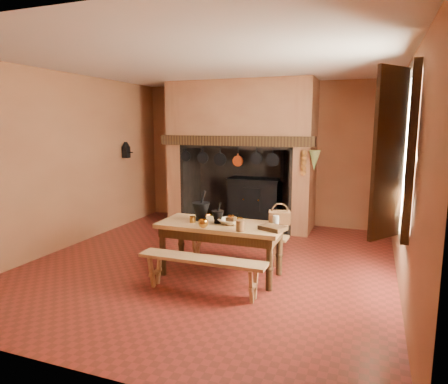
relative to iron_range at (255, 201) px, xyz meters
name	(u,v)px	position (x,y,z in m)	size (l,w,h in m)	color
floor	(211,263)	(0.04, -2.45, -0.48)	(5.50, 5.50, 0.00)	maroon
ceiling	(209,62)	(0.04, -2.45, 2.32)	(5.50, 5.50, 0.00)	silver
back_wall	(262,154)	(0.04, 0.30, 0.92)	(5.00, 0.02, 2.80)	#9A623D
wall_left	(66,161)	(-2.46, -2.45, 0.92)	(0.02, 5.50, 2.80)	#9A623D
wall_right	(407,175)	(2.54, -2.45, 0.92)	(0.02, 5.50, 2.80)	#9A623D
wall_front	(70,202)	(0.04, -5.20, 0.92)	(5.00, 0.02, 2.80)	#9A623D
chimney_breast	(241,134)	(-0.26, -0.14, 1.33)	(2.95, 0.96, 2.80)	#9A623D
iron_range	(255,201)	(0.00, 0.00, 0.00)	(1.12, 0.55, 1.60)	black
hearth_pans	(205,218)	(-1.01, -0.23, -0.39)	(0.51, 0.62, 0.20)	#B77D2A
hanging_pans	(231,159)	(-0.30, -0.64, 0.88)	(1.92, 0.29, 0.27)	black
onion_string	(304,163)	(1.04, -0.66, 0.85)	(0.12, 0.10, 0.46)	#A0511D
herb_bunch	(314,160)	(1.22, -0.66, 0.90)	(0.20, 0.20, 0.35)	brown
window	(397,151)	(2.39, -2.85, 1.22)	(0.39, 1.75, 1.76)	white
wall_coffee_mill	(126,149)	(-2.38, -0.90, 1.03)	(0.23, 0.16, 0.31)	black
work_table	(221,232)	(0.34, -2.81, 0.11)	(1.63, 0.72, 0.71)	tan
bench_front	(202,267)	(0.34, -3.44, -0.16)	(1.56, 0.27, 0.44)	tan
bench_back	(235,240)	(0.34, -2.23, -0.16)	(1.53, 0.27, 0.43)	tan
mortar_large	(201,210)	(0.03, -2.75, 0.36)	(0.24, 0.24, 0.41)	black
mortar_small	(218,216)	(0.30, -2.81, 0.31)	(0.16, 0.16, 0.28)	black
coffee_grinder	(231,220)	(0.49, -2.86, 0.28)	(0.14, 0.11, 0.17)	#342210
brass_mug_a	(193,219)	(-0.02, -2.90, 0.26)	(0.08, 0.08, 0.09)	#B77D2A
brass_mug_b	(240,221)	(0.59, -2.78, 0.27)	(0.08, 0.08, 0.09)	#B77D2A
mixing_bowl	(230,222)	(0.47, -2.81, 0.26)	(0.29, 0.29, 0.07)	beige
stoneware_crock	(240,226)	(0.70, -3.09, 0.29)	(0.11, 0.11, 0.14)	brown
glass_jar	(276,221)	(1.05, -2.70, 0.29)	(0.08, 0.08, 0.14)	beige
wicker_basket	(280,217)	(1.06, -2.53, 0.31)	(0.32, 0.26, 0.27)	#4F2917
wooden_tray	(273,228)	(1.06, -2.90, 0.25)	(0.31, 0.22, 0.05)	#342210
brass_cup	(203,224)	(0.21, -3.09, 0.27)	(0.13, 0.13, 0.10)	#B77D2A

